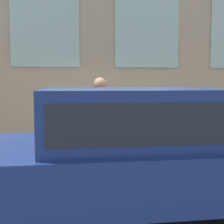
# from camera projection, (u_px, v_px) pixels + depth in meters

# --- Properties ---
(ground_plane) EXTENTS (80.00, 80.00, 0.00)m
(ground_plane) POSITION_uv_depth(u_px,v_px,m) (113.00, 181.00, 5.38)
(ground_plane) COLOR #47474C
(sidewalk) EXTENTS (2.88, 60.00, 0.18)m
(sidewalk) POSITION_uv_depth(u_px,v_px,m) (104.00, 157.00, 6.79)
(sidewalk) COLOR #A8A093
(sidewalk) RESTS_ON ground_plane
(fire_hydrant) EXTENTS (0.28, 0.41, 0.76)m
(fire_hydrant) POSITION_uv_depth(u_px,v_px,m) (125.00, 145.00, 5.72)
(fire_hydrant) COLOR #2D7260
(fire_hydrant) RESTS_ON sidewalk
(person) EXTENTS (0.39, 0.26, 1.62)m
(person) POSITION_uv_depth(u_px,v_px,m) (100.00, 110.00, 6.17)
(person) COLOR #998466
(person) RESTS_ON sidewalk
(parked_car_navy_near) EXTENTS (1.86, 4.69, 1.63)m
(parked_car_navy_near) POSITION_uv_depth(u_px,v_px,m) (136.00, 147.00, 3.84)
(parked_car_navy_near) COLOR black
(parked_car_navy_near) RESTS_ON ground_plane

